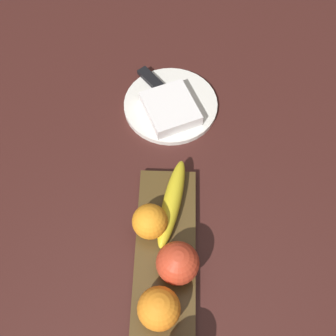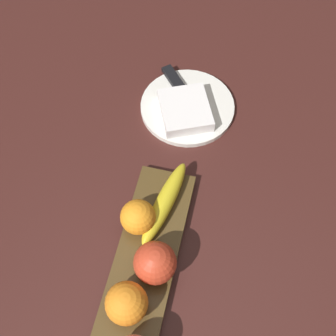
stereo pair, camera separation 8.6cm
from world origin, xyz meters
TOP-DOWN VIEW (x-y plane):
  - ground_plane at (0.00, 0.00)m, footprint 2.40×2.40m
  - fruit_tray at (0.04, -0.02)m, footprint 0.40×0.11m
  - apple at (0.04, 0.00)m, footprint 0.08×0.08m
  - banana at (-0.09, -0.01)m, footprint 0.19×0.07m
  - orange_near_apple at (0.12, -0.03)m, footprint 0.07×0.07m
  - orange_near_banana at (-0.04, -0.05)m, footprint 0.07×0.07m
  - dinner_plate at (-0.35, -0.02)m, footprint 0.21×0.21m
  - folded_napkin at (-0.32, -0.02)m, footprint 0.15×0.14m
  - knife at (-0.39, -0.06)m, footprint 0.15×0.13m

SIDE VIEW (x-z plane):
  - ground_plane at x=0.00m, z-range 0.00..0.00m
  - dinner_plate at x=-0.35m, z-range 0.00..0.01m
  - fruit_tray at x=0.04m, z-range 0.00..0.02m
  - knife at x=-0.39m, z-range 0.01..0.02m
  - folded_napkin at x=-0.32m, z-range 0.01..0.04m
  - banana at x=-0.09m, z-range 0.02..0.05m
  - orange_near_banana at x=-0.04m, z-range 0.02..0.09m
  - orange_near_apple at x=0.12m, z-range 0.02..0.09m
  - apple at x=0.04m, z-range 0.02..0.10m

